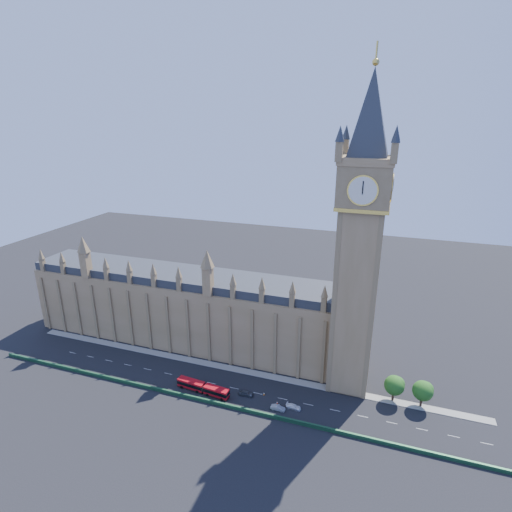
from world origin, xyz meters
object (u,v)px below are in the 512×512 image
(car_silver, at_px, (278,408))
(car_white, at_px, (294,407))
(car_grey, at_px, (246,393))
(red_bus, at_px, (203,388))

(car_silver, relative_size, car_white, 0.96)
(car_silver, bearing_deg, car_grey, 76.72)
(car_grey, height_order, car_silver, car_grey)
(car_grey, relative_size, car_white, 0.99)
(car_silver, bearing_deg, red_bus, 91.73)
(car_grey, bearing_deg, red_bus, 99.97)
(car_silver, bearing_deg, car_white, -61.40)
(car_grey, bearing_deg, car_silver, -107.64)
(car_grey, bearing_deg, car_white, -95.76)
(car_white, bearing_deg, car_silver, 119.75)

